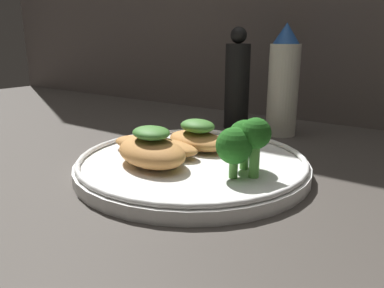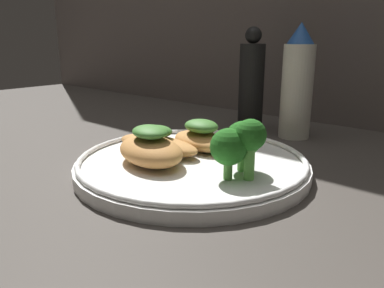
{
  "view_description": "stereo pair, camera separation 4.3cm",
  "coord_description": "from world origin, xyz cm",
  "views": [
    {
      "loc": [
        24.09,
        -33.89,
        15.3
      ],
      "look_at": [
        0.0,
        0.0,
        3.4
      ],
      "focal_mm": 35.0,
      "sensor_mm": 36.0,
      "label": 1
    },
    {
      "loc": [
        27.48,
        -31.2,
        15.3
      ],
      "look_at": [
        0.0,
        0.0,
        3.4
      ],
      "focal_mm": 35.0,
      "sensor_mm": 36.0,
      "label": 2
    }
  ],
  "objects": [
    {
      "name": "pepper_grinder",
      "position": [
        -6.72,
        22.7,
        7.77
      ],
      "size": [
        4.17,
        4.17,
        16.98
      ],
      "color": "black",
      "rests_on": "ground_plane"
    },
    {
      "name": "sauce_bottle",
      "position": [
        1.52,
        22.7,
        8.36
      ],
      "size": [
        4.77,
        4.77,
        17.47
      ],
      "color": "silver",
      "rests_on": "ground_plane"
    },
    {
      "name": "grilled_meat_front",
      "position": [
        -2.71,
        -3.99,
        3.2
      ],
      "size": [
        10.89,
        8.6,
        4.45
      ],
      "color": "#BC7F42",
      "rests_on": "plate"
    },
    {
      "name": "ground_plane",
      "position": [
        0.0,
        0.0,
        -0.5
      ],
      "size": [
        180.0,
        180.0,
        1.0
      ],
      "primitive_type": "cube",
      "color": "#3D3833"
    },
    {
      "name": "grilled_meat_back",
      "position": [
        -2.14,
        4.22,
        2.96
      ],
      "size": [
        9.55,
        6.65,
        3.89
      ],
      "color": "#BC7F42",
      "rests_on": "plate"
    },
    {
      "name": "grilled_meat_middle",
      "position": [
        -5.23,
        -0.57,
        2.68
      ],
      "size": [
        12.29,
        5.69,
        3.48
      ],
      "color": "#BC7F42",
      "rests_on": "plate"
    },
    {
      "name": "broccoli_bunch",
      "position": [
        6.92,
        -0.54,
        5.02
      ],
      "size": [
        5.55,
        6.92,
        6.25
      ],
      "color": "#4C8E38",
      "rests_on": "plate"
    },
    {
      "name": "plate",
      "position": [
        0.0,
        0.0,
        0.99
      ],
      "size": [
        27.09,
        27.09,
        2.0
      ],
      "color": "white",
      "rests_on": "ground_plane"
    }
  ]
}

